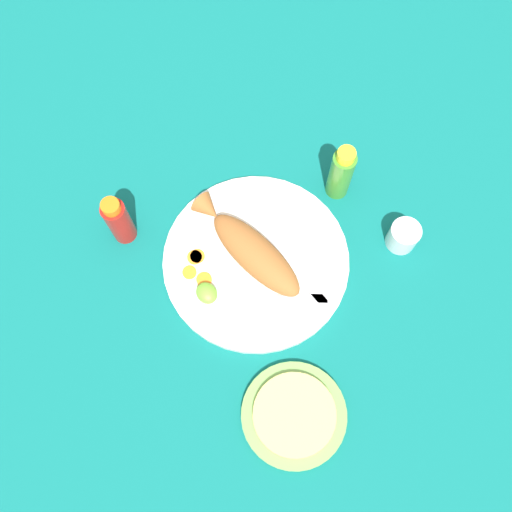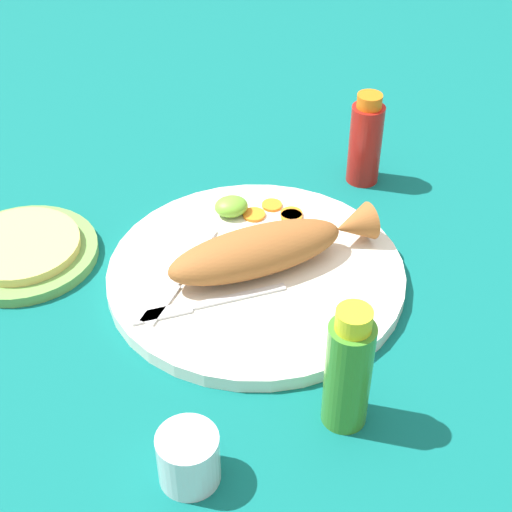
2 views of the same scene
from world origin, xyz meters
name	(u,v)px [view 1 (image 1 of 2)]	position (x,y,z in m)	size (l,w,h in m)	color
ground_plane	(256,263)	(0.00, 0.00, 0.00)	(4.00, 4.00, 0.00)	#0C605B
main_plate	(256,261)	(0.00, 0.00, 0.01)	(0.36, 0.36, 0.02)	white
fried_fish	(250,249)	(-0.02, 0.00, 0.05)	(0.27, 0.10, 0.05)	#935628
fork_near	(301,277)	(0.08, 0.05, 0.02)	(0.19, 0.02, 0.00)	silver
fork_far	(286,298)	(0.10, 0.00, 0.02)	(0.13, 0.15, 0.00)	silver
carrot_slice_near	(195,257)	(-0.08, -0.09, 0.02)	(0.03, 0.03, 0.00)	orange
carrot_slice_mid	(189,272)	(-0.06, -0.12, 0.02)	(0.03, 0.03, 0.00)	orange
carrot_slice_far	(197,256)	(-0.07, -0.09, 0.02)	(0.03, 0.03, 0.00)	orange
carrot_slice_extra	(204,280)	(-0.03, -0.10, 0.02)	(0.03, 0.03, 0.00)	orange
lime_wedge_main	(208,294)	(0.00, -0.12, 0.03)	(0.04, 0.04, 0.02)	#6BB233
hot_sauce_bottle_red	(119,220)	(-0.21, -0.17, 0.06)	(0.05, 0.05, 0.14)	#B21914
hot_sauce_bottle_green	(341,173)	(-0.03, 0.23, 0.07)	(0.05, 0.05, 0.15)	#3D8428
salt_cup	(403,237)	(0.14, 0.26, 0.03)	(0.06, 0.06, 0.06)	silver
tortilla_plate	(294,415)	(0.27, -0.12, 0.01)	(0.19, 0.19, 0.01)	#6B9E4C
tortilla_stack	(294,415)	(0.27, -0.12, 0.02)	(0.15, 0.15, 0.01)	#E0C666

